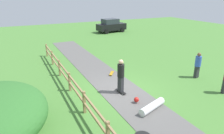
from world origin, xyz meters
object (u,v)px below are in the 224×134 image
at_px(bystander_blue, 198,64).
at_px(parked_car_black, 111,26).
at_px(skateboard_loose, 112,73).
at_px(skater_fallen, 151,106).
at_px(skater_riding, 121,74).

distance_m(bystander_blue, parked_car_black, 18.09).
distance_m(skateboard_loose, parked_car_black, 16.62).
relative_size(skater_fallen, parked_car_black, 0.38).
bearing_deg(skateboard_loose, parked_car_black, 64.26).
height_order(skater_riding, skater_fallen, skater_riding).
relative_size(skateboard_loose, bystander_blue, 0.44).
bearing_deg(parked_car_black, skater_fallen, -110.72).
distance_m(skater_riding, parked_car_black, 19.41).
xyz_separation_m(skater_riding, parked_car_black, (7.98, 17.70, -0.15)).
relative_size(skater_riding, bystander_blue, 1.14).
xyz_separation_m(skater_riding, bystander_blue, (5.58, -0.23, -0.17)).
bearing_deg(bystander_blue, skater_fallen, -159.02).
bearing_deg(skater_riding, bystander_blue, -2.40).
bearing_deg(bystander_blue, skateboard_loose, 148.20).
height_order(bystander_blue, parked_car_black, parked_car_black).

